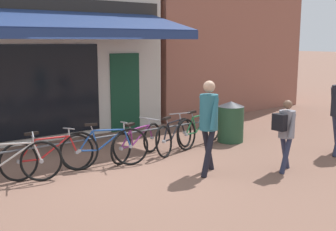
{
  "coord_description": "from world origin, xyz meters",
  "views": [
    {
      "loc": [
        -3.95,
        -6.82,
        2.44
      ],
      "look_at": [
        0.75,
        -0.63,
        1.05
      ],
      "focal_mm": 45.0,
      "sensor_mm": 36.0,
      "label": 1
    }
  ],
  "objects_px": {
    "bicycle_silver": "(9,163)",
    "bicycle_red": "(49,155)",
    "bicycle_blue": "(105,147)",
    "bicycle_purple": "(137,142)",
    "bicycle_green": "(200,129)",
    "pedestrian_child": "(286,127)",
    "bicycle_black": "(174,136)",
    "litter_bin": "(231,121)",
    "pedestrian_adult": "(209,117)"
  },
  "relations": [
    {
      "from": "bicycle_silver",
      "to": "bicycle_red",
      "type": "xyz_separation_m",
      "value": [
        0.74,
        0.1,
        -0.02
      ]
    },
    {
      "from": "bicycle_purple",
      "to": "pedestrian_child",
      "type": "distance_m",
      "value": 3.01
    },
    {
      "from": "bicycle_blue",
      "to": "bicycle_black",
      "type": "distance_m",
      "value": 1.77
    },
    {
      "from": "bicycle_blue",
      "to": "pedestrian_child",
      "type": "height_order",
      "value": "pedestrian_child"
    },
    {
      "from": "pedestrian_adult",
      "to": "litter_bin",
      "type": "relative_size",
      "value": 1.76
    },
    {
      "from": "bicycle_purple",
      "to": "bicycle_silver",
      "type": "bearing_deg",
      "value": 159.64
    },
    {
      "from": "bicycle_green",
      "to": "pedestrian_child",
      "type": "relative_size",
      "value": 1.31
    },
    {
      "from": "pedestrian_child",
      "to": "bicycle_black",
      "type": "bearing_deg",
      "value": 108.31
    },
    {
      "from": "bicycle_red",
      "to": "bicycle_black",
      "type": "distance_m",
      "value": 2.84
    },
    {
      "from": "bicycle_green",
      "to": "bicycle_blue",
      "type": "bearing_deg",
      "value": 168.81
    },
    {
      "from": "bicycle_silver",
      "to": "bicycle_red",
      "type": "relative_size",
      "value": 0.96
    },
    {
      "from": "bicycle_purple",
      "to": "bicycle_green",
      "type": "relative_size",
      "value": 0.93
    },
    {
      "from": "bicycle_purple",
      "to": "pedestrian_child",
      "type": "relative_size",
      "value": 1.22
    },
    {
      "from": "pedestrian_adult",
      "to": "pedestrian_child",
      "type": "xyz_separation_m",
      "value": [
        1.23,
        -0.78,
        -0.22
      ]
    },
    {
      "from": "bicycle_black",
      "to": "litter_bin",
      "type": "bearing_deg",
      "value": -27.71
    },
    {
      "from": "bicycle_green",
      "to": "pedestrian_adult",
      "type": "distance_m",
      "value": 2.23
    },
    {
      "from": "pedestrian_adult",
      "to": "bicycle_black",
      "type": "bearing_deg",
      "value": 63.9
    },
    {
      "from": "litter_bin",
      "to": "pedestrian_adult",
      "type": "bearing_deg",
      "value": -144.63
    },
    {
      "from": "bicycle_blue",
      "to": "pedestrian_child",
      "type": "relative_size",
      "value": 1.25
    },
    {
      "from": "bicycle_red",
      "to": "bicycle_blue",
      "type": "xyz_separation_m",
      "value": [
        1.07,
        -0.18,
        0.02
      ]
    },
    {
      "from": "bicycle_black",
      "to": "bicycle_green",
      "type": "relative_size",
      "value": 0.9
    },
    {
      "from": "bicycle_black",
      "to": "litter_bin",
      "type": "height_order",
      "value": "litter_bin"
    },
    {
      "from": "bicycle_silver",
      "to": "bicycle_black",
      "type": "xyz_separation_m",
      "value": [
        3.58,
        -0.0,
        -0.02
      ]
    },
    {
      "from": "bicycle_red",
      "to": "pedestrian_child",
      "type": "xyz_separation_m",
      "value": [
        3.63,
        -2.46,
        0.47
      ]
    },
    {
      "from": "bicycle_silver",
      "to": "pedestrian_child",
      "type": "bearing_deg",
      "value": -10.98
    },
    {
      "from": "pedestrian_adult",
      "to": "bicycle_red",
      "type": "bearing_deg",
      "value": 134.62
    },
    {
      "from": "bicycle_silver",
      "to": "bicycle_purple",
      "type": "height_order",
      "value": "bicycle_silver"
    },
    {
      "from": "bicycle_red",
      "to": "litter_bin",
      "type": "distance_m",
      "value": 4.53
    },
    {
      "from": "bicycle_purple",
      "to": "bicycle_red",
      "type": "bearing_deg",
      "value": 157.28
    },
    {
      "from": "bicycle_blue",
      "to": "litter_bin",
      "type": "xyz_separation_m",
      "value": [
        3.46,
        0.01,
        0.11
      ]
    },
    {
      "from": "bicycle_silver",
      "to": "bicycle_blue",
      "type": "relative_size",
      "value": 1.0
    },
    {
      "from": "bicycle_red",
      "to": "pedestrian_adult",
      "type": "xyz_separation_m",
      "value": [
        2.4,
        -1.68,
        0.69
      ]
    },
    {
      "from": "bicycle_purple",
      "to": "litter_bin",
      "type": "height_order",
      "value": "litter_bin"
    },
    {
      "from": "pedestrian_adult",
      "to": "litter_bin",
      "type": "xyz_separation_m",
      "value": [
        2.13,
        1.51,
        -0.56
      ]
    },
    {
      "from": "bicycle_red",
      "to": "litter_bin",
      "type": "relative_size",
      "value": 1.8
    },
    {
      "from": "bicycle_black",
      "to": "pedestrian_child",
      "type": "xyz_separation_m",
      "value": [
        0.78,
        -2.36,
        0.48
      ]
    },
    {
      "from": "bicycle_silver",
      "to": "bicycle_blue",
      "type": "xyz_separation_m",
      "value": [
        1.81,
        -0.08,
        0.0
      ]
    },
    {
      "from": "bicycle_blue",
      "to": "pedestrian_adult",
      "type": "bearing_deg",
      "value": -30.68
    },
    {
      "from": "bicycle_silver",
      "to": "litter_bin",
      "type": "relative_size",
      "value": 1.73
    },
    {
      "from": "bicycle_red",
      "to": "pedestrian_child",
      "type": "relative_size",
      "value": 1.31
    },
    {
      "from": "bicycle_blue",
      "to": "pedestrian_child",
      "type": "xyz_separation_m",
      "value": [
        2.56,
        -2.28,
        0.45
      ]
    },
    {
      "from": "bicycle_blue",
      "to": "pedestrian_adult",
      "type": "distance_m",
      "value": 2.11
    },
    {
      "from": "bicycle_silver",
      "to": "pedestrian_adult",
      "type": "bearing_deg",
      "value": -9.33
    },
    {
      "from": "bicycle_green",
      "to": "pedestrian_adult",
      "type": "relative_size",
      "value": 1.02
    },
    {
      "from": "bicycle_red",
      "to": "bicycle_green",
      "type": "bearing_deg",
      "value": 1.4
    },
    {
      "from": "bicycle_silver",
      "to": "bicycle_red",
      "type": "distance_m",
      "value": 0.75
    },
    {
      "from": "litter_bin",
      "to": "bicycle_black",
      "type": "bearing_deg",
      "value": 177.63
    },
    {
      "from": "bicycle_black",
      "to": "bicycle_green",
      "type": "xyz_separation_m",
      "value": [
        0.84,
        0.11,
        0.02
      ]
    },
    {
      "from": "bicycle_blue",
      "to": "bicycle_black",
      "type": "height_order",
      "value": "bicycle_blue"
    },
    {
      "from": "bicycle_purple",
      "to": "pedestrian_adult",
      "type": "xyz_separation_m",
      "value": [
        0.49,
        -1.64,
        0.71
      ]
    }
  ]
}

